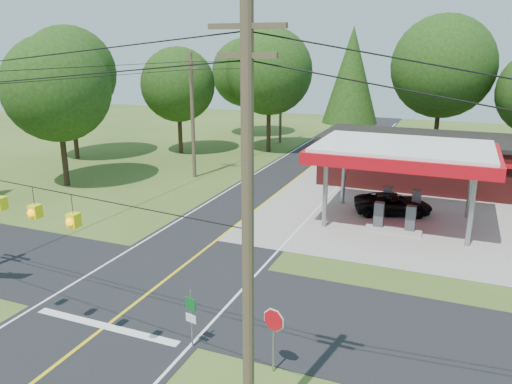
% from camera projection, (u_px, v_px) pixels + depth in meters
% --- Properties ---
extents(ground, '(120.00, 120.00, 0.00)m').
position_uv_depth(ground, '(157.00, 287.00, 22.57)').
color(ground, '#37551E').
rests_on(ground, ground).
extents(main_highway, '(8.00, 120.00, 0.02)m').
position_uv_depth(main_highway, '(157.00, 287.00, 22.57)').
color(main_highway, black).
rests_on(main_highway, ground).
extents(cross_road, '(70.00, 7.00, 0.02)m').
position_uv_depth(cross_road, '(157.00, 287.00, 22.57)').
color(cross_road, black).
rests_on(cross_road, ground).
extents(lane_center_yellow, '(0.15, 110.00, 0.00)m').
position_uv_depth(lane_center_yellow, '(157.00, 286.00, 22.56)').
color(lane_center_yellow, yellow).
rests_on(lane_center_yellow, main_highway).
extents(gas_canopy, '(10.60, 7.40, 4.88)m').
position_uv_depth(gas_canopy, '(403.00, 155.00, 29.65)').
color(gas_canopy, gray).
rests_on(gas_canopy, ground).
extents(convenience_store, '(16.40, 7.55, 3.80)m').
position_uv_depth(convenience_store, '(428.00, 160.00, 38.82)').
color(convenience_store, maroon).
rests_on(convenience_store, ground).
extents(utility_pole_near_right, '(1.80, 0.30, 11.50)m').
position_uv_depth(utility_pole_near_right, '(248.00, 243.00, 11.95)').
color(utility_pole_near_right, '#473828').
rests_on(utility_pole_near_right, ground).
extents(utility_pole_far_left, '(1.80, 0.30, 10.00)m').
position_uv_depth(utility_pole_far_left, '(192.00, 114.00, 39.99)').
color(utility_pole_far_left, '#473828').
rests_on(utility_pole_far_left, ground).
extents(utility_pole_north, '(0.30, 0.30, 9.50)m').
position_uv_depth(utility_pole_north, '(281.00, 100.00, 54.67)').
color(utility_pole_north, '#473828').
rests_on(utility_pole_north, ground).
extents(overhead_beacons, '(17.04, 2.04, 1.03)m').
position_uv_depth(overhead_beacons, '(15.00, 186.00, 15.85)').
color(overhead_beacons, black).
rests_on(overhead_beacons, ground).
extents(treeline_backdrop, '(70.27, 51.59, 13.30)m').
position_uv_depth(treeline_backdrop, '(320.00, 83.00, 41.48)').
color(treeline_backdrop, '#332316').
rests_on(treeline_backdrop, ground).
extents(suv_car, '(6.20, 6.20, 1.35)m').
position_uv_depth(suv_car, '(393.00, 204.00, 32.18)').
color(suv_car, black).
rests_on(suv_car, ground).
extents(octagonal_stop_sign, '(0.80, 0.27, 2.36)m').
position_uv_depth(octagonal_stop_sign, '(274.00, 325.00, 16.21)').
color(octagonal_stop_sign, gray).
rests_on(octagonal_stop_sign, ground).
extents(route_sign_post, '(0.46, 0.14, 2.28)m').
position_uv_depth(route_sign_post, '(191.00, 314.00, 17.68)').
color(route_sign_post, gray).
rests_on(route_sign_post, ground).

